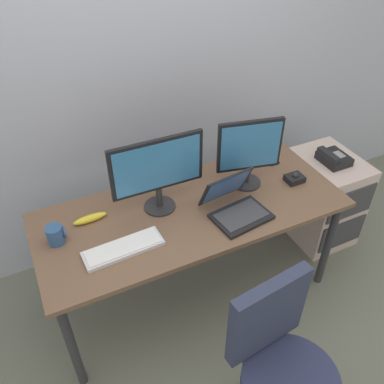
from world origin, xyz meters
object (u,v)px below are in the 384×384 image
Objects in this scene: keyboard at (123,248)px; coffee_mug at (56,235)px; office_chair at (280,375)px; monitor_side at (249,150)px; banana at (90,218)px; laptop at (235,205)px; trackball_mouse at (295,178)px; cell_phone at (269,159)px; desk_phone at (333,158)px; monitor_main at (158,170)px; file_cabinet at (322,198)px.

keyboard is 4.04× the size of coffee_mug.
coffee_mug is (-0.76, 0.98, 0.36)m from office_chair.
monitor_side reaches higher than banana.
office_chair is 9.08× the size of coffee_mug.
laptop is (0.19, 0.78, 0.36)m from office_chair.
monitor_side is at bearing -4.49° from banana.
monitor_side is at bearing 158.41° from trackball_mouse.
laptop is 1.84× the size of banana.
cell_phone is at bearing 18.00° from keyboard.
desk_phone is 0.38× the size of monitor_main.
cell_phone is at bearing 91.97° from trackball_mouse.
desk_phone is at bearing -116.78° from file_cabinet.
keyboard is at bearing -35.01° from coffee_mug.
cell_phone is (1.42, 0.16, -0.05)m from coffee_mug.
monitor_main is 0.48m from laptop.
laptop is (-0.91, -0.23, 0.45)m from file_cabinet.
file_cabinet is 4.73× the size of cell_phone.
keyboard is 1.14m from trackball_mouse.
keyboard is 3.78× the size of trackball_mouse.
monitor_side is 0.39m from cell_phone.
trackball_mouse is 1.43m from coffee_mug.
laptop reaches higher than office_chair.
trackball_mouse is (1.14, 0.10, 0.01)m from keyboard.
office_chair is 2.16× the size of monitor_side.
laptop is at bearing -169.05° from trackball_mouse.
keyboard is 0.36m from coffee_mug.
file_cabinet is at bearing 2.29° from monitor_side.
office_chair is at bearing -127.03° from cell_phone.
keyboard is at bearing -179.37° from laptop.
monitor_main is 3.69× the size of cell_phone.
keyboard is 0.30m from banana.
banana is at bearing 159.76° from laptop.
monitor_main is at bearing 2.64° from coffee_mug.
coffee_mug is (-1.15, -0.01, -0.19)m from monitor_side.
cell_phone is (1.13, 0.37, -0.01)m from keyboard.
monitor_main is (-1.28, -0.01, 0.66)m from file_cabinet.
monitor_side is 0.91m from keyboard.
office_chair is at bearing -111.71° from monitor_side.
file_cabinet is at bearing 17.89° from trackball_mouse.
cell_phone is (0.47, 0.36, -0.05)m from laptop.
monitor_side is at bearing 45.79° from laptop.
banana is at bearing 108.59° from keyboard.
coffee_mug is 0.73× the size of cell_phone.
monitor_main is at bearing -177.64° from cell_phone.
trackball_mouse is (-0.42, -0.12, 0.05)m from desk_phone.
monitor_side is 0.34m from laptop.
file_cabinet is at bearing 0.36° from monitor_main.
monitor_side is 1.24× the size of laptop.
trackball_mouse is at bearing -163.81° from desk_phone.
keyboard is 0.66m from laptop.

